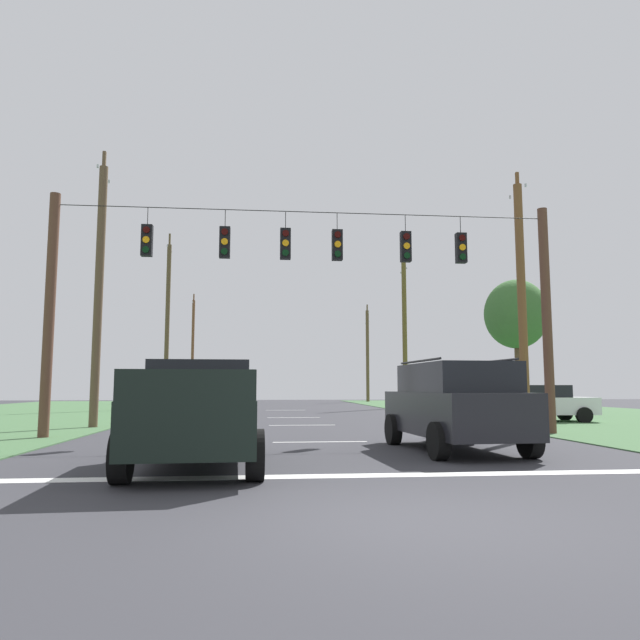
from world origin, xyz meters
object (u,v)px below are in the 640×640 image
Objects in this scene: distant_car_crossing_white at (540,403)px; utility_pole_distant_right at (167,323)px; pickup_truck at (198,413)px; utility_pole_distant_left at (193,349)px; utility_pole_mid_right at (522,299)px; utility_pole_near_left at (368,353)px; tree_roadside_right at (516,315)px; suv_black at (454,404)px; utility_pole_far_right at (405,326)px; utility_pole_far_left at (99,290)px; overhead_signal_span at (309,296)px.

utility_pole_distant_right reaches higher than distant_car_crossing_white.
utility_pole_distant_right is at bearing 100.04° from pickup_truck.
utility_pole_mid_right is at bearing -64.11° from utility_pole_distant_left.
utility_pole_near_left is at bearing 92.00° from distant_car_crossing_white.
pickup_truck is at bearing -79.96° from utility_pole_distant_right.
utility_pole_near_left reaches higher than tree_roadside_right.
utility_pole_distant_left is at bearing 125.34° from tree_roadside_right.
utility_pole_far_right is at bearing 78.34° from suv_black.
utility_pole_near_left reaches higher than distant_car_crossing_white.
utility_pole_far_left is 17.71m from utility_pole_distant_right.
tree_roadside_right is (11.61, 11.37, 0.97)m from overhead_signal_span.
utility_pole_distant_left reaches higher than utility_pole_mid_right.
utility_pole_near_left is 0.93× the size of utility_pole_distant_left.
utility_pole_far_right is 0.98× the size of utility_pole_distant_right.
distant_car_crossing_white is at bearing 30.96° from overhead_signal_span.
distant_car_crossing_white is at bearing -84.82° from utility_pole_far_right.
utility_pole_far_left is at bearing 140.00° from suv_black.
suv_black is 0.52× the size of utility_pole_near_left.
utility_pole_far_left is (-7.35, 4.28, 0.77)m from overhead_signal_span.
distant_car_crossing_white is at bearing 55.67° from suv_black.
overhead_signal_span is 1.50× the size of utility_pole_distant_left.
tree_roadside_right is (8.64, 15.75, 4.09)m from suv_black.
utility_pole_far_right is (-0.21, 18.27, 0.76)m from utility_pole_mid_right.
utility_pole_distant_right is (-17.72, 15.91, 4.86)m from distant_car_crossing_white.
pickup_truck is 29.18m from utility_pole_distant_right.
distant_car_crossing_white is 0.39× the size of utility_pole_far_right.
tree_roadside_right is at bearing -54.66° from utility_pole_distant_left.
utility_pole_far_right is at bearing 104.83° from tree_roadside_right.
tree_roadside_right reaches higher than distant_car_crossing_white.
utility_pole_distant_left reaches higher than pickup_truck.
utility_pole_near_left is at bearing 95.45° from tree_roadside_right.
utility_pole_near_left reaches higher than pickup_truck.
utility_pole_far_left reaches higher than utility_pole_mid_right.
tree_roadside_right reaches higher than pickup_truck.
pickup_truck is 47.30m from utility_pole_near_left.
utility_pole_distant_left is at bearing 101.41° from overhead_signal_span.
suv_black is 1.11× the size of distant_car_crossing_white.
utility_pole_far_right reaches higher than utility_pole_distant_left.
tree_roadside_right is (2.81, 6.83, 0.25)m from utility_pole_mid_right.
tree_roadside_right is (18.96, 7.09, 0.21)m from utility_pole_far_left.
utility_pole_far_left is 0.87× the size of utility_pole_distant_right.
utility_pole_distant_left is 33.60m from tree_roadside_right.
pickup_truck is at bearing -83.40° from utility_pole_distant_left.
utility_pole_near_left is (-1.16, 33.27, 3.91)m from distant_car_crossing_white.
pickup_truck is at bearing -135.57° from distant_car_crossing_white.
utility_pole_mid_right is at bearing -112.39° from tree_roadside_right.
suv_black is 14.02m from utility_pole_far_left.
overhead_signal_span is 1.61× the size of utility_pole_near_left.
utility_pole_mid_right reaches higher than suv_black.
suv_black is 12.65m from distant_car_crossing_white.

